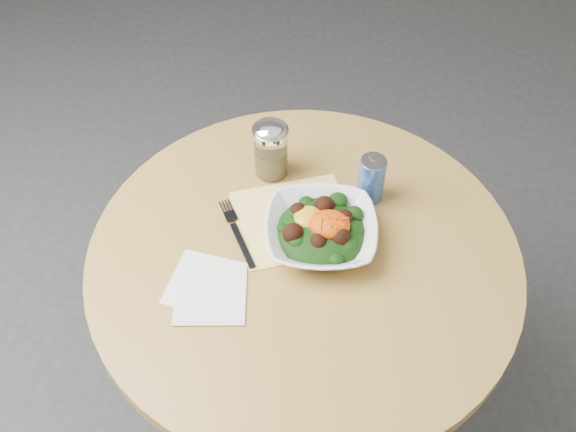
{
  "coord_description": "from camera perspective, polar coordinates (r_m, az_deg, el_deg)",
  "views": [
    {
      "loc": [
        0.0,
        -0.82,
        1.8
      ],
      "look_at": [
        -0.03,
        0.04,
        0.81
      ],
      "focal_mm": 40.0,
      "sensor_mm": 36.0,
      "label": 1
    }
  ],
  "objects": [
    {
      "name": "cloth_napkin",
      "position": [
        1.38,
        0.56,
        -0.34
      ],
      "size": [
        0.3,
        0.28,
        0.0
      ],
      "primitive_type": "cube",
      "rotation": [
        0.0,
        0.0,
        0.29
      ],
      "color": "#FBB60D",
      "rests_on": "table"
    },
    {
      "name": "spice_shaker",
      "position": [
        1.43,
        -1.54,
        5.94
      ],
      "size": [
        0.08,
        0.08,
        0.14
      ],
      "color": "silver",
      "rests_on": "table"
    },
    {
      "name": "salad_bowl",
      "position": [
        1.32,
        2.95,
        -1.32
      ],
      "size": [
        0.24,
        0.24,
        0.09
      ],
      "color": "white",
      "rests_on": "table"
    },
    {
      "name": "table",
      "position": [
        1.49,
        1.28,
        -7.7
      ],
      "size": [
        0.9,
        0.9,
        0.75
      ],
      "color": "black",
      "rests_on": "ground"
    },
    {
      "name": "paper_napkins",
      "position": [
        1.28,
        -7.15,
        -6.46
      ],
      "size": [
        0.17,
        0.18,
        0.0
      ],
      "color": "white",
      "rests_on": "table"
    },
    {
      "name": "ground",
      "position": [
        1.98,
        1.0,
        -16.49
      ],
      "size": [
        6.0,
        6.0,
        0.0
      ],
      "primitive_type": "plane",
      "color": "#2B2B2D",
      "rests_on": "ground"
    },
    {
      "name": "beverage_can",
      "position": [
        1.4,
        7.42,
        3.32
      ],
      "size": [
        0.06,
        0.06,
        0.11
      ],
      "color": "navy",
      "rests_on": "table"
    },
    {
      "name": "fork",
      "position": [
        1.36,
        -4.62,
        -1.29
      ],
      "size": [
        0.1,
        0.19,
        0.0
      ],
      "color": "black",
      "rests_on": "table"
    }
  ]
}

